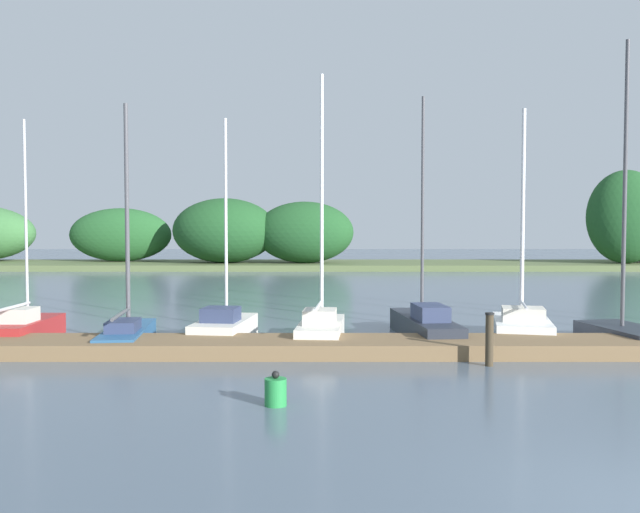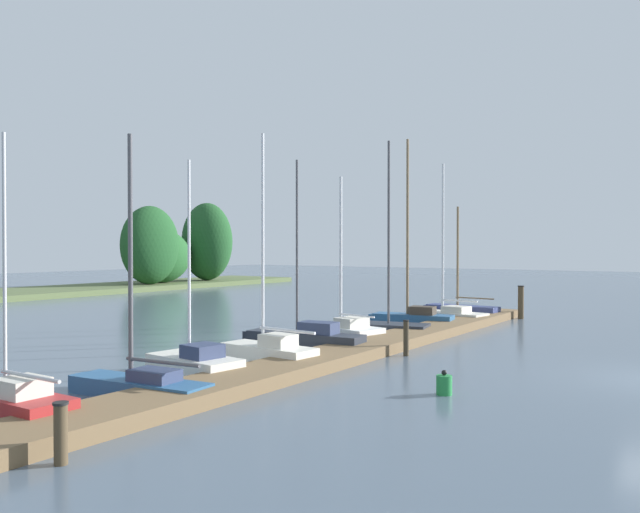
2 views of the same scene
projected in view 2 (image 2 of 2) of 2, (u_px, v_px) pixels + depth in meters
The scene contains 15 objects.
dock_pier at pixel (373, 346), 21.23m from camera, with size 26.63×1.80×0.35m.
sailboat_0 at pixel (9, 402), 12.72m from camera, with size 1.07×3.24×5.74m.
sailboat_1 at pixel (136, 381), 14.77m from camera, with size 1.31×3.90×6.06m.
sailboat_2 at pixel (192, 363), 17.09m from camera, with size 1.51×3.09×5.78m.
sailboat_3 at pixel (267, 350), 18.90m from camera, with size 1.29×3.52×6.81m.
sailboat_4 at pixel (302, 338), 21.50m from camera, with size 1.41×4.45×6.38m.
sailboat_5 at pixel (343, 330), 23.63m from camera, with size 1.97×3.16×6.05m.
sailboat_6 at pixel (390, 325), 25.20m from camera, with size 1.81×3.02×7.62m.
sailboat_7 at pixel (411, 315), 27.81m from camera, with size 1.55×3.76×8.13m.
sailboat_8 at pixel (446, 313), 29.88m from camera, with size 1.75×3.96×7.35m.
sailboat_9 at pixel (459, 310), 31.45m from camera, with size 1.17×3.80×5.44m.
mooring_piling_0 at pixel (61, 433), 10.14m from camera, with size 0.25×0.25×1.00m.
mooring_piling_1 at pixel (406, 338), 20.30m from camera, with size 0.19×0.19×1.14m.
mooring_piling_2 at pixel (521, 302), 30.82m from camera, with size 0.31×0.31×1.60m.
channel_buoy_0 at pixel (444, 385), 14.96m from camera, with size 0.37×0.37×0.58m.
Camera 2 is at (-18.56, -1.60, 3.45)m, focal length 36.01 mm.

